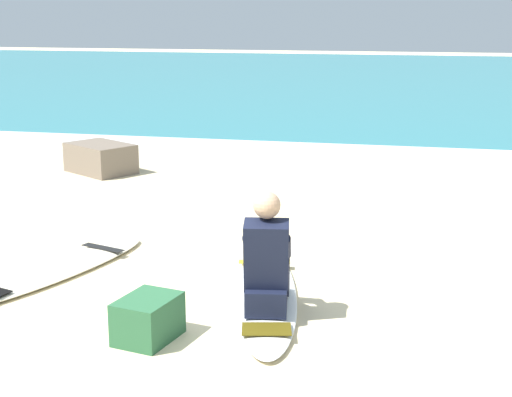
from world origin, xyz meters
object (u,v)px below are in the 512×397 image
(beach_bag, at_px, (148,319))
(shoreline_rock, at_px, (101,158))
(surfboard_spare_near, at_px, (54,270))
(surfboard_main, at_px, (265,293))
(surfer_seated, at_px, (267,263))

(beach_bag, bearing_deg, shoreline_rock, 117.06)
(surfboard_spare_near, xyz_separation_m, beach_bag, (1.35, -1.16, 0.12))
(surfboard_main, bearing_deg, beach_bag, -122.93)
(surfboard_main, relative_size, surfer_seated, 2.80)
(surfboard_spare_near, bearing_deg, shoreline_rock, 108.50)
(beach_bag, bearing_deg, surfboard_spare_near, 139.32)
(surfer_seated, bearing_deg, surfboard_main, 103.77)
(beach_bag, bearing_deg, surfer_seated, 39.67)
(shoreline_rock, bearing_deg, surfboard_main, -52.25)
(surfer_seated, bearing_deg, beach_bag, -140.33)
(surfboard_main, height_order, surfboard_spare_near, same)
(shoreline_rock, height_order, beach_bag, shoreline_rock)
(surfer_seated, height_order, beach_bag, surfer_seated)
(surfboard_spare_near, relative_size, shoreline_rock, 2.47)
(surfboard_main, xyz_separation_m, beach_bag, (-0.66, -1.02, 0.12))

